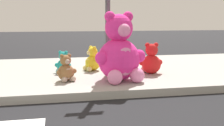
% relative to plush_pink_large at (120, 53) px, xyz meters
% --- Properties ---
extents(sidewalk, '(28.00, 4.40, 0.15)m').
position_rel_plush_pink_large_xyz_m(sidewalk, '(-1.13, 1.39, -0.63)').
color(sidewalk, '#9E9B93').
rests_on(sidewalk, ground_plane).
extents(plush_pink_large, '(1.06, 0.97, 1.40)m').
position_rel_plush_pink_large_xyz_m(plush_pink_large, '(0.00, 0.00, 0.00)').
color(plush_pink_large, '#F22D93').
rests_on(plush_pink_large, sidewalk).
extents(plush_lavender, '(0.38, 0.37, 0.53)m').
position_rel_plush_pink_large_xyz_m(plush_lavender, '(0.40, 1.39, -0.35)').
color(plush_lavender, '#B28CD8').
rests_on(plush_lavender, sidewalk).
extents(plush_red, '(0.55, 0.49, 0.71)m').
position_rel_plush_pink_large_xyz_m(plush_red, '(0.88, 0.58, -0.27)').
color(plush_red, red).
rests_on(plush_red, sidewalk).
extents(plush_brown, '(0.41, 0.39, 0.55)m').
position_rel_plush_pink_large_xyz_m(plush_brown, '(-1.07, 0.17, -0.34)').
color(plush_brown, olive).
rests_on(plush_brown, sidewalk).
extents(plush_yellow, '(0.43, 0.44, 0.60)m').
position_rel_plush_pink_large_xyz_m(plush_yellow, '(-0.41, 1.21, -0.32)').
color(plush_yellow, yellow).
rests_on(plush_yellow, sidewalk).
extents(plush_teal, '(0.38, 0.37, 0.52)m').
position_rel_plush_pink_large_xyz_m(plush_teal, '(-1.10, 1.06, -0.35)').
color(plush_teal, teal).
rests_on(plush_teal, sidewalk).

